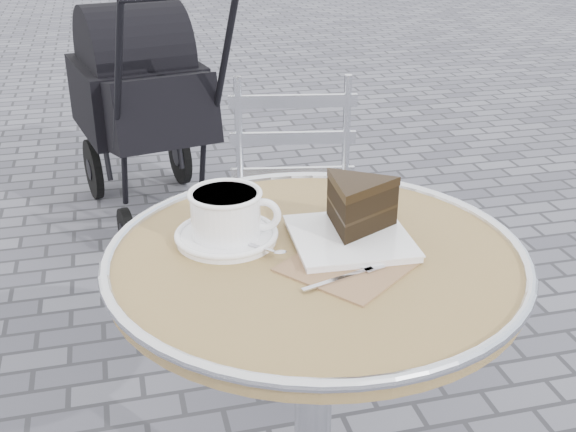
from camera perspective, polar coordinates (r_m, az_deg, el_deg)
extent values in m
cylinder|color=silver|center=(1.43, 1.97, -16.00)|extent=(0.07, 0.07, 0.67)
cylinder|color=tan|center=(1.23, 2.21, -3.62)|extent=(0.70, 0.70, 0.03)
torus|color=silver|center=(1.22, 2.23, -3.01)|extent=(0.72, 0.72, 0.02)
cylinder|color=white|center=(1.27, -4.88, -1.68)|extent=(0.18, 0.18, 0.01)
cylinder|color=white|center=(1.25, -4.95, 0.16)|extent=(0.15, 0.15, 0.08)
torus|color=white|center=(1.24, -1.94, 0.09)|extent=(0.06, 0.03, 0.06)
cylinder|color=beige|center=(1.23, -5.01, 1.64)|extent=(0.11, 0.11, 0.01)
cube|color=#8B654C|center=(1.19, 4.69, -3.94)|extent=(0.25, 0.25, 0.00)
cube|color=white|center=(1.26, 4.92, -1.79)|extent=(0.21, 0.21, 0.01)
cylinder|color=silver|center=(1.99, -3.59, -8.46)|extent=(0.02, 0.02, 0.41)
cylinder|color=silver|center=(2.01, 5.35, -8.17)|extent=(0.02, 0.02, 0.41)
cylinder|color=silver|center=(2.26, -3.58, -4.11)|extent=(0.02, 0.02, 0.41)
cylinder|color=silver|center=(2.27, 4.26, -3.90)|extent=(0.02, 0.02, 0.41)
cube|color=silver|center=(2.02, 0.64, -0.86)|extent=(0.43, 0.43, 0.02)
cube|color=black|center=(2.99, -10.92, 8.25)|extent=(0.52, 0.70, 0.38)
cylinder|color=black|center=(2.83, -12.64, -1.08)|extent=(0.07, 0.17, 0.17)
cylinder|color=black|center=(2.92, -5.05, 0.41)|extent=(0.07, 0.17, 0.17)
cylinder|color=black|center=(3.32, -15.13, 3.61)|extent=(0.09, 0.27, 0.27)
cylinder|color=black|center=(3.41, -8.55, 4.76)|extent=(0.09, 0.27, 0.27)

